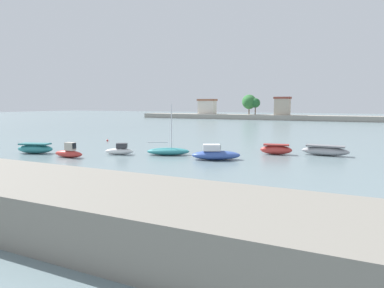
{
  "coord_description": "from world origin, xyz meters",
  "views": [
    {
      "loc": [
        20.13,
        -19.89,
        5.71
      ],
      "look_at": [
        3.19,
        15.5,
        1.03
      ],
      "focal_mm": 31.68,
      "sensor_mm": 36.0,
      "label": 1
    }
  ],
  "objects_px": {
    "moored_boat_0": "(35,148)",
    "moored_boat_6": "(325,151)",
    "moored_boat_2": "(120,150)",
    "moored_boat_4": "(215,154)",
    "mooring_buoy_0": "(107,140)",
    "moored_boat_3": "(168,151)",
    "moored_boat_1": "(69,153)",
    "moored_boat_5": "(276,149)"
  },
  "relations": [
    {
      "from": "moored_boat_0",
      "to": "moored_boat_6",
      "type": "relative_size",
      "value": 0.9
    },
    {
      "from": "moored_boat_2",
      "to": "moored_boat_4",
      "type": "xyz_separation_m",
      "value": [
        11.03,
        1.46,
        0.09
      ]
    },
    {
      "from": "moored_boat_4",
      "to": "mooring_buoy_0",
      "type": "relative_size",
      "value": 18.33
    },
    {
      "from": "moored_boat_2",
      "to": "mooring_buoy_0",
      "type": "distance_m",
      "value": 14.42
    },
    {
      "from": "moored_boat_3",
      "to": "moored_boat_1",
      "type": "bearing_deg",
      "value": -167.67
    },
    {
      "from": "moored_boat_6",
      "to": "mooring_buoy_0",
      "type": "bearing_deg",
      "value": 179.81
    },
    {
      "from": "moored_boat_1",
      "to": "moored_boat_0",
      "type": "bearing_deg",
      "value": 170.22
    },
    {
      "from": "moored_boat_5",
      "to": "mooring_buoy_0",
      "type": "bearing_deg",
      "value": 163.55
    },
    {
      "from": "moored_boat_0",
      "to": "moored_boat_4",
      "type": "xyz_separation_m",
      "value": [
        20.5,
        4.84,
        0.0
      ]
    },
    {
      "from": "moored_boat_3",
      "to": "mooring_buoy_0",
      "type": "bearing_deg",
      "value": 129.44
    },
    {
      "from": "mooring_buoy_0",
      "to": "moored_boat_3",
      "type": "bearing_deg",
      "value": -27.86
    },
    {
      "from": "moored_boat_0",
      "to": "mooring_buoy_0",
      "type": "height_order",
      "value": "moored_boat_0"
    },
    {
      "from": "moored_boat_3",
      "to": "moored_boat_4",
      "type": "xyz_separation_m",
      "value": [
        5.96,
        -0.69,
        0.14
      ]
    },
    {
      "from": "moored_boat_0",
      "to": "moored_boat_3",
      "type": "bearing_deg",
      "value": 3.01
    },
    {
      "from": "moored_boat_2",
      "to": "mooring_buoy_0",
      "type": "height_order",
      "value": "moored_boat_2"
    },
    {
      "from": "moored_boat_5",
      "to": "mooring_buoy_0",
      "type": "height_order",
      "value": "moored_boat_5"
    },
    {
      "from": "moored_boat_2",
      "to": "mooring_buoy_0",
      "type": "bearing_deg",
      "value": 109.79
    },
    {
      "from": "moored_boat_4",
      "to": "mooring_buoy_0",
      "type": "bearing_deg",
      "value": 132.39
    },
    {
      "from": "moored_boat_4",
      "to": "mooring_buoy_0",
      "type": "height_order",
      "value": "moored_boat_4"
    },
    {
      "from": "moored_boat_1",
      "to": "mooring_buoy_0",
      "type": "distance_m",
      "value": 15.6
    },
    {
      "from": "moored_boat_2",
      "to": "moored_boat_3",
      "type": "xyz_separation_m",
      "value": [
        5.07,
        2.15,
        -0.06
      ]
    },
    {
      "from": "moored_boat_4",
      "to": "moored_boat_6",
      "type": "relative_size",
      "value": 1.06
    },
    {
      "from": "moored_boat_1",
      "to": "moored_boat_2",
      "type": "relative_size",
      "value": 1.08
    },
    {
      "from": "mooring_buoy_0",
      "to": "moored_boat_6",
      "type": "bearing_deg",
      "value": -1.58
    },
    {
      "from": "moored_boat_4",
      "to": "moored_boat_0",
      "type": "bearing_deg",
      "value": 168.1
    },
    {
      "from": "moored_boat_0",
      "to": "moored_boat_6",
      "type": "bearing_deg",
      "value": 4.87
    },
    {
      "from": "moored_boat_4",
      "to": "moored_boat_6",
      "type": "xyz_separation_m",
      "value": [
        9.93,
        7.89,
        -0.02
      ]
    },
    {
      "from": "moored_boat_1",
      "to": "moored_boat_5",
      "type": "xyz_separation_m",
      "value": [
        19.53,
        11.78,
        0.03
      ]
    },
    {
      "from": "moored_boat_0",
      "to": "moored_boat_3",
      "type": "relative_size",
      "value": 0.8
    },
    {
      "from": "moored_boat_3",
      "to": "moored_boat_0",
      "type": "bearing_deg",
      "value": 178.15
    },
    {
      "from": "moored_boat_3",
      "to": "moored_boat_6",
      "type": "distance_m",
      "value": 17.45
    },
    {
      "from": "moored_boat_1",
      "to": "moored_boat_2",
      "type": "bearing_deg",
      "value": 43.16
    },
    {
      "from": "moored_boat_1",
      "to": "moored_boat_3",
      "type": "relative_size",
      "value": 0.63
    },
    {
      "from": "moored_boat_0",
      "to": "moored_boat_1",
      "type": "xyz_separation_m",
      "value": [
        5.82,
        -0.57,
        -0.04
      ]
    },
    {
      "from": "moored_boat_1",
      "to": "mooring_buoy_0",
      "type": "height_order",
      "value": "moored_boat_1"
    },
    {
      "from": "moored_boat_3",
      "to": "moored_boat_5",
      "type": "distance_m",
      "value": 12.21
    },
    {
      "from": "moored_boat_0",
      "to": "moored_boat_6",
      "type": "distance_m",
      "value": 32.99
    },
    {
      "from": "moored_boat_0",
      "to": "moored_boat_6",
      "type": "xyz_separation_m",
      "value": [
        30.43,
        12.73,
        -0.02
      ]
    },
    {
      "from": "moored_boat_6",
      "to": "moored_boat_1",
      "type": "bearing_deg",
      "value": -150.21
    },
    {
      "from": "moored_boat_5",
      "to": "moored_boat_6",
      "type": "relative_size",
      "value": 0.73
    },
    {
      "from": "moored_boat_2",
      "to": "mooring_buoy_0",
      "type": "relative_size",
      "value": 11.27
    },
    {
      "from": "moored_boat_3",
      "to": "moored_boat_6",
      "type": "xyz_separation_m",
      "value": [
        15.89,
        7.2,
        0.12
      ]
    }
  ]
}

